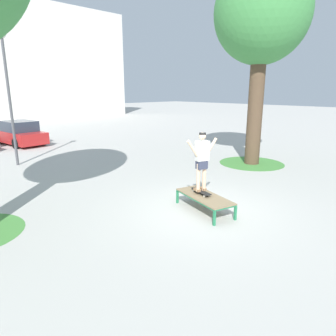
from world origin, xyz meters
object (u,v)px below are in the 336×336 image
Objects in this scene: skate_box at (205,197)px; skateboard at (201,191)px; car_red at (20,134)px; tree_near_right at (262,16)px; skater at (202,158)px; light_post at (7,79)px.

skateboard is at bearing 75.14° from skate_box.
tree_near_right is at bearing -65.00° from car_red.
skater reaches higher than skateboard.
skateboard is 0.10× the size of tree_near_right.
skater is 0.20× the size of tree_near_right.
light_post reaches higher than car_red.
tree_near_right is 1.49× the size of light_post.
skater is at bearing -78.15° from light_post.
skate_box is 15.13m from car_red.
tree_near_right is (6.17, 2.17, 6.00)m from skate_box.
car_red is (0.08, 14.95, -0.84)m from skater.
light_post reaches higher than skate_box.
skate_box is at bearing -90.48° from car_red.
skateboard is 8.71m from tree_near_right.
tree_near_right reaches higher than car_red.
car_red reaches higher than skateboard.
skater is at bearing 75.13° from skate_box.
car_red is (-6.04, 12.96, -5.72)m from tree_near_right.
car_red is (0.13, 15.13, 0.28)m from skate_box.
skate_box is 0.47× the size of car_red.
car_red is at bearing 89.70° from skater.
skate_box is 10.32m from light_post.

